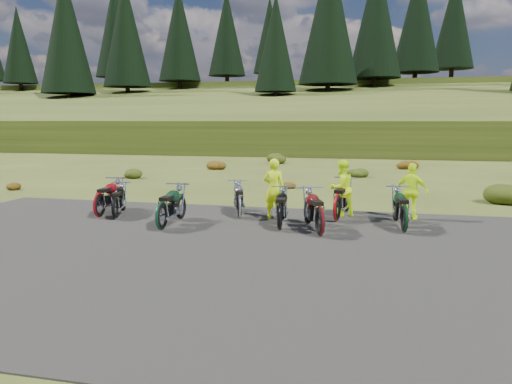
% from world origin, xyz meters
% --- Properties ---
extents(ground, '(300.00, 300.00, 0.00)m').
position_xyz_m(ground, '(0.00, 0.00, 0.00)').
color(ground, '#3F4C19').
rests_on(ground, ground).
extents(gravel_pad, '(20.00, 12.00, 0.04)m').
position_xyz_m(gravel_pad, '(0.00, -2.00, 0.00)').
color(gravel_pad, black).
rests_on(gravel_pad, ground).
extents(hill_slope, '(300.00, 45.97, 9.37)m').
position_xyz_m(hill_slope, '(0.00, 50.00, 0.00)').
color(hill_slope, '#324416').
rests_on(hill_slope, ground).
extents(hill_plateau, '(300.00, 90.00, 9.17)m').
position_xyz_m(hill_plateau, '(0.00, 110.00, 0.00)').
color(hill_plateau, '#324416').
rests_on(hill_plateau, ground).
extents(conifer_13, '(5.72, 5.72, 15.00)m').
position_xyz_m(conifer_13, '(-57.00, 64.00, 15.86)').
color(conifer_13, black).
rests_on(conifer_13, ground).
extents(conifer_14, '(5.28, 5.28, 14.00)m').
position_xyz_m(conifer_14, '(-51.00, 70.00, 16.55)').
color(conifer_14, black).
rests_on(conifer_14, ground).
extents(conifer_15, '(7.92, 7.92, 20.00)m').
position_xyz_m(conifer_15, '(-45.00, 76.00, 20.16)').
color(conifer_15, black).
rests_on(conifer_15, ground).
extents(conifer_16, '(7.48, 7.48, 19.00)m').
position_xyz_m(conifer_16, '(-39.00, 51.00, 15.28)').
color(conifer_16, black).
rests_on(conifer_16, ground).
extents(conifer_17, '(7.04, 7.04, 18.00)m').
position_xyz_m(conifer_17, '(-33.00, 57.00, 15.97)').
color(conifer_17, black).
rests_on(conifer_17, ground).
extents(conifer_18, '(6.60, 6.60, 17.00)m').
position_xyz_m(conifer_18, '(-27.00, 63.00, 16.66)').
color(conifer_18, black).
rests_on(conifer_18, ground).
extents(conifer_19, '(6.16, 6.16, 16.00)m').
position_xyz_m(conifer_19, '(-21.00, 69.00, 17.36)').
color(conifer_19, black).
rests_on(conifer_19, ground).
extents(conifer_20, '(5.72, 5.72, 15.00)m').
position_xyz_m(conifer_20, '(-15.00, 75.00, 17.65)').
color(conifer_20, black).
rests_on(conifer_20, ground).
extents(conifer_21, '(5.28, 5.28, 14.00)m').
position_xyz_m(conifer_21, '(-9.00, 50.00, 12.56)').
color(conifer_21, black).
rests_on(conifer_21, ground).
extents(conifer_22, '(7.92, 7.92, 20.00)m').
position_xyz_m(conifer_22, '(-3.00, 56.00, 16.77)').
color(conifer_22, black).
rests_on(conifer_22, ground).
extents(conifer_23, '(7.48, 7.48, 19.00)m').
position_xyz_m(conifer_23, '(3.00, 62.00, 17.47)').
color(conifer_23, black).
rests_on(conifer_23, ground).
extents(conifer_24, '(7.04, 7.04, 18.00)m').
position_xyz_m(conifer_24, '(9.00, 68.00, 18.16)').
color(conifer_24, black).
rests_on(conifer_24, ground).
extents(conifer_25, '(6.60, 6.60, 17.00)m').
position_xyz_m(conifer_25, '(15.00, 74.00, 18.66)').
color(conifer_25, black).
rests_on(conifer_25, ground).
extents(shrub_0, '(0.77, 0.77, 0.45)m').
position_xyz_m(shrub_0, '(-12.00, 6.00, 0.23)').
color(shrub_0, '#682D0D').
rests_on(shrub_0, ground).
extents(shrub_1, '(1.03, 1.03, 0.61)m').
position_xyz_m(shrub_1, '(-9.10, 11.30, 0.31)').
color(shrub_1, '#22320C').
rests_on(shrub_1, ground).
extents(shrub_2, '(1.30, 1.30, 0.77)m').
position_xyz_m(shrub_2, '(-6.20, 16.60, 0.38)').
color(shrub_2, '#682D0D').
rests_on(shrub_2, ground).
extents(shrub_3, '(1.56, 1.56, 0.92)m').
position_xyz_m(shrub_3, '(-3.30, 21.90, 0.46)').
color(shrub_3, '#22320C').
rests_on(shrub_3, ground).
extents(shrub_4, '(0.77, 0.77, 0.45)m').
position_xyz_m(shrub_4, '(-0.40, 9.20, 0.23)').
color(shrub_4, '#682D0D').
rests_on(shrub_4, ground).
extents(shrub_5, '(1.03, 1.03, 0.61)m').
position_xyz_m(shrub_5, '(2.50, 14.50, 0.31)').
color(shrub_5, '#22320C').
rests_on(shrub_5, ground).
extents(shrub_6, '(1.30, 1.30, 0.77)m').
position_xyz_m(shrub_6, '(5.40, 19.80, 0.38)').
color(shrub_6, '#682D0D').
rests_on(shrub_6, ground).
extents(shrub_7, '(1.56, 1.56, 0.92)m').
position_xyz_m(shrub_7, '(8.30, 7.10, 0.46)').
color(shrub_7, '#22320C').
rests_on(shrub_7, ground).
extents(motorcycle_0, '(1.20, 2.06, 1.03)m').
position_xyz_m(motorcycle_0, '(-4.36, 0.94, 0.00)').
color(motorcycle_0, black).
rests_on(motorcycle_0, ground).
extents(motorcycle_1, '(0.89, 2.24, 1.15)m').
position_xyz_m(motorcycle_1, '(-4.94, 1.03, 0.00)').
color(motorcycle_1, maroon).
rests_on(motorcycle_1, ground).
extents(motorcycle_2, '(0.81, 2.27, 1.18)m').
position_xyz_m(motorcycle_2, '(-2.29, -0.23, 0.00)').
color(motorcycle_2, black).
rests_on(motorcycle_2, ground).
extents(motorcycle_3, '(1.29, 2.18, 1.08)m').
position_xyz_m(motorcycle_3, '(-0.63, 1.91, 0.00)').
color(motorcycle_3, '#B7B6BB').
rests_on(motorcycle_3, ground).
extents(motorcycle_4, '(1.46, 2.37, 1.18)m').
position_xyz_m(motorcycle_4, '(2.05, 0.04, 0.00)').
color(motorcycle_4, '#4D0C0C').
rests_on(motorcycle_4, ground).
extents(motorcycle_5, '(0.95, 2.19, 1.11)m').
position_xyz_m(motorcycle_5, '(0.90, 0.50, 0.00)').
color(motorcycle_5, black).
rests_on(motorcycle_5, ground).
extents(motorcycle_6, '(1.08, 2.43, 1.23)m').
position_xyz_m(motorcycle_6, '(2.35, 2.14, 0.00)').
color(motorcycle_6, maroon).
rests_on(motorcycle_6, ground).
extents(motorcycle_7, '(0.97, 2.26, 1.15)m').
position_xyz_m(motorcycle_7, '(4.23, 1.00, 0.00)').
color(motorcycle_7, black).
rests_on(motorcycle_7, ground).
extents(person_middle, '(0.73, 0.53, 1.87)m').
position_xyz_m(person_middle, '(0.43, 2.04, 0.93)').
color(person_middle, '#BBE20B').
rests_on(person_middle, ground).
extents(person_right_a, '(1.10, 1.09, 1.79)m').
position_xyz_m(person_right_a, '(2.41, 2.94, 0.90)').
color(person_right_a, '#BBE20B').
rests_on(person_right_a, ground).
extents(person_right_b, '(1.10, 0.76, 1.73)m').
position_xyz_m(person_right_b, '(4.54, 2.98, 0.86)').
color(person_right_b, '#BBE20B').
rests_on(person_right_b, ground).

